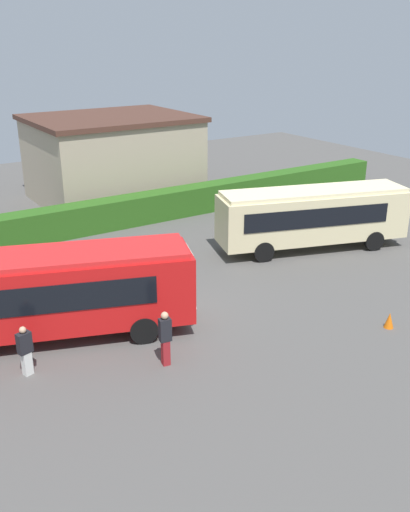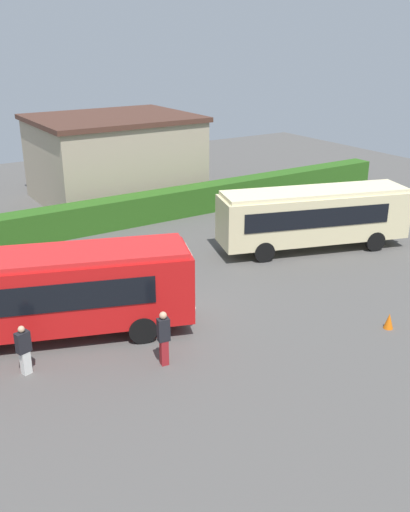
{
  "view_description": "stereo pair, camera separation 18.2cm",
  "coord_description": "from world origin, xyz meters",
  "px_view_note": "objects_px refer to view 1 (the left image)",
  "views": [
    {
      "loc": [
        -9.84,
        -16.79,
        10.15
      ],
      "look_at": [
        2.36,
        2.0,
        1.35
      ],
      "focal_mm": 39.71,
      "sensor_mm": 36.0,
      "label": 1
    },
    {
      "loc": [
        -9.69,
        -16.89,
        10.15
      ],
      "look_at": [
        2.36,
        2.0,
        1.35
      ],
      "focal_mm": 39.71,
      "sensor_mm": 36.0,
      "label": 2
    }
  ],
  "objects_px": {
    "person_center": "(97,286)",
    "traffic_cone": "(389,320)",
    "bus_cream": "(313,215)",
    "person_left": "(25,350)",
    "bus_red": "(51,290)",
    "person_right": "(165,337)"
  },
  "relations": [
    {
      "from": "person_left",
      "to": "person_right",
      "type": "xyz_separation_m",
      "value": [
        3.98,
        -1.91,
        0.14
      ]
    },
    {
      "from": "bus_red",
      "to": "person_center",
      "type": "bearing_deg",
      "value": 49.08
    },
    {
      "from": "person_center",
      "to": "person_right",
      "type": "relative_size",
      "value": 0.98
    },
    {
      "from": "person_left",
      "to": "traffic_cone",
      "type": "relative_size",
      "value": 2.85
    },
    {
      "from": "bus_cream",
      "to": "person_center",
      "type": "distance_m",
      "value": 11.79
    },
    {
      "from": "bus_red",
      "to": "person_left",
      "type": "xyz_separation_m",
      "value": [
        -1.57,
        -1.84,
        -0.95
      ]
    },
    {
      "from": "bus_cream",
      "to": "person_center",
      "type": "height_order",
      "value": "bus_cream"
    },
    {
      "from": "bus_cream",
      "to": "person_left",
      "type": "relative_size",
      "value": 5.71
    },
    {
      "from": "person_center",
      "to": "person_left",
      "type": "bearing_deg",
      "value": -74.71
    },
    {
      "from": "person_left",
      "to": "bus_red",
      "type": "bearing_deg",
      "value": -56.38
    },
    {
      "from": "bus_red",
      "to": "traffic_cone",
      "type": "xyz_separation_m",
      "value": [
        10.58,
        -6.05,
        -1.54
      ]
    },
    {
      "from": "person_left",
      "to": "person_center",
      "type": "distance_m",
      "value": 4.82
    },
    {
      "from": "bus_red",
      "to": "bus_cream",
      "type": "distance_m",
      "value": 14.02
    },
    {
      "from": "person_center",
      "to": "traffic_cone",
      "type": "height_order",
      "value": "person_center"
    },
    {
      "from": "bus_cream",
      "to": "person_left",
      "type": "distance_m",
      "value": 15.91
    },
    {
      "from": "person_left",
      "to": "person_right",
      "type": "distance_m",
      "value": 4.42
    },
    {
      "from": "person_left",
      "to": "person_right",
      "type": "relative_size",
      "value": 0.89
    },
    {
      "from": "person_left",
      "to": "traffic_cone",
      "type": "distance_m",
      "value": 12.88
    },
    {
      "from": "person_left",
      "to": "person_center",
      "type": "height_order",
      "value": "person_center"
    },
    {
      "from": "traffic_cone",
      "to": "person_right",
      "type": "bearing_deg",
      "value": 164.25
    },
    {
      "from": "bus_cream",
      "to": "person_center",
      "type": "bearing_deg",
      "value": -159.53
    },
    {
      "from": "person_right",
      "to": "traffic_cone",
      "type": "distance_m",
      "value": 8.52
    }
  ]
}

